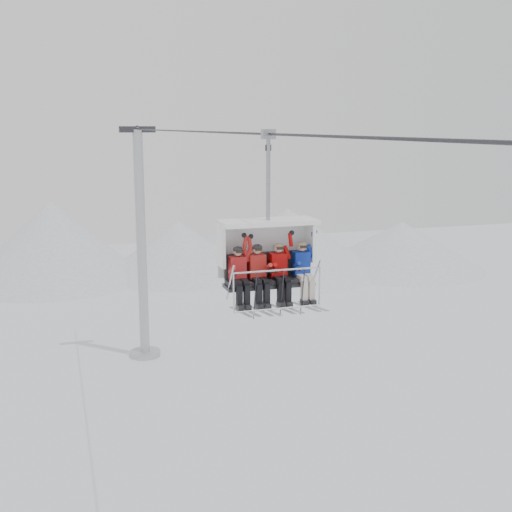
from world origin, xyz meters
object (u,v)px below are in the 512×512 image
object	(u,v)px
lift_tower_right	(142,261)
skier_center_right	(280,271)
skier_far_left	(239,275)
skier_far_right	(303,270)
chairlift_carrier	(266,250)
skier_center_left	(259,273)

from	to	relation	value
lift_tower_right	skier_center_right	bearing A→B (deg)	-89.44
skier_far_left	skier_far_right	bearing A→B (deg)	0.15
chairlift_carrier	skier_center_right	xyz separation A→B (m)	(0.23, -0.30, -0.46)
chairlift_carrier	skier_far_right	size ratio (longest dim) A/B	2.36
chairlift_carrier	skier_center_right	world-z (taller)	chairlift_carrier
skier_center_left	skier_far_right	size ratio (longest dim) A/B	1.00
skier_center_left	skier_far_right	xyz separation A→B (m)	(1.10, 0.00, 0.00)
lift_tower_right	skier_far_left	distance (m)	23.53
lift_tower_right	skier_center_right	distance (m)	23.52
lift_tower_right	chairlift_carrier	bearing A→B (deg)	-90.00
lift_tower_right	skier_far_left	bearing A→B (deg)	-91.86
chairlift_carrier	skier_center_left	xyz separation A→B (m)	(-0.29, -0.30, -0.46)
chairlift_carrier	skier_far_left	bearing A→B (deg)	-157.60
chairlift_carrier	skier_far_right	world-z (taller)	chairlift_carrier
skier_center_left	skier_far_left	bearing A→B (deg)	-179.51
lift_tower_right	skier_far_left	world-z (taller)	lift_tower_right
skier_center_left	skier_center_right	bearing A→B (deg)	0.00
lift_tower_right	skier_far_right	size ratio (longest dim) A/B	7.99
chairlift_carrier	skier_far_left	xyz separation A→B (m)	(-0.75, -0.31, -0.47)
skier_far_left	skier_far_right	xyz separation A→B (m)	(1.56, 0.00, 0.01)
skier_center_right	skier_far_left	bearing A→B (deg)	-179.77
skier_far_left	skier_center_left	bearing A→B (deg)	0.49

